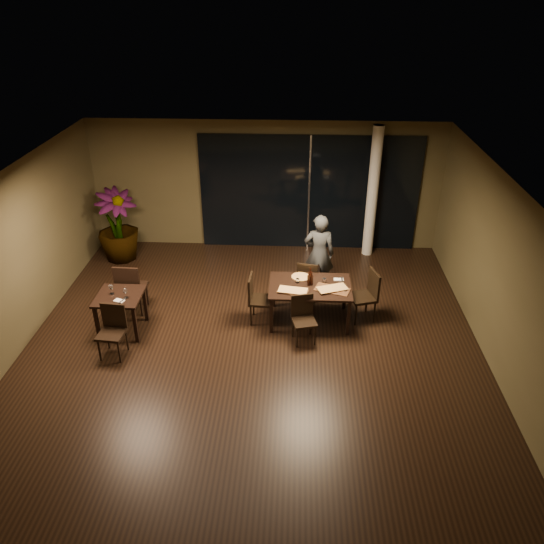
# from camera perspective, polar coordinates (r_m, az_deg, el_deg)

# --- Properties ---
(ground) EXTENTS (8.00, 8.00, 0.00)m
(ground) POSITION_cam_1_polar(r_m,az_deg,el_deg) (9.50, -2.06, -7.69)
(ground) COLOR black
(ground) RESTS_ON ground
(wall_back) EXTENTS (8.00, 0.10, 3.00)m
(wall_back) POSITION_cam_1_polar(r_m,az_deg,el_deg) (12.37, -0.67, 9.33)
(wall_back) COLOR #473F25
(wall_back) RESTS_ON ground
(wall_front) EXTENTS (8.00, 0.10, 3.00)m
(wall_front) POSITION_cam_1_polar(r_m,az_deg,el_deg) (5.51, -5.91, -20.45)
(wall_front) COLOR #473F25
(wall_front) RESTS_ON ground
(wall_left) EXTENTS (0.10, 8.00, 3.00)m
(wall_left) POSITION_cam_1_polar(r_m,az_deg,el_deg) (9.87, -26.36, 0.78)
(wall_left) COLOR #473F25
(wall_left) RESTS_ON ground
(wall_right) EXTENTS (0.10, 8.00, 3.00)m
(wall_right) POSITION_cam_1_polar(r_m,az_deg,el_deg) (9.28, 23.55, -0.34)
(wall_right) COLOR #473F25
(wall_right) RESTS_ON ground
(ceiling) EXTENTS (8.00, 8.00, 0.04)m
(ceiling) POSITION_cam_1_polar(r_m,az_deg,el_deg) (8.06, -2.44, 9.77)
(ceiling) COLOR silver
(ceiling) RESTS_ON wall_back
(window_panel) EXTENTS (5.00, 0.06, 2.70)m
(window_panel) POSITION_cam_1_polar(r_m,az_deg,el_deg) (12.33, 4.00, 8.44)
(window_panel) COLOR black
(window_panel) RESTS_ON ground
(column) EXTENTS (0.24, 0.24, 3.00)m
(column) POSITION_cam_1_polar(r_m,az_deg,el_deg) (12.10, 10.76, 8.35)
(column) COLOR silver
(column) RESTS_ON ground
(main_table) EXTENTS (1.50, 1.00, 0.75)m
(main_table) POSITION_cam_1_polar(r_m,az_deg,el_deg) (9.76, 4.11, -1.85)
(main_table) COLOR black
(main_table) RESTS_ON ground
(side_table) EXTENTS (0.80, 0.80, 0.75)m
(side_table) POSITION_cam_1_polar(r_m,az_deg,el_deg) (9.86, -16.04, -3.05)
(side_table) COLOR black
(side_table) RESTS_ON ground
(chair_main_far) EXTENTS (0.49, 0.49, 0.88)m
(chair_main_far) POSITION_cam_1_polar(r_m,az_deg,el_deg) (10.46, 3.89, -0.74)
(chair_main_far) COLOR black
(chair_main_far) RESTS_ON ground
(chair_main_near) EXTENTS (0.48, 0.48, 0.86)m
(chair_main_near) POSITION_cam_1_polar(r_m,az_deg,el_deg) (9.36, 3.37, -4.73)
(chair_main_near) COLOR black
(chair_main_near) RESTS_ON ground
(chair_main_left) EXTENTS (0.46, 0.46, 0.95)m
(chair_main_left) POSITION_cam_1_polar(r_m,az_deg,el_deg) (9.81, -1.63, -2.63)
(chair_main_left) COLOR black
(chair_main_left) RESTS_ON ground
(chair_main_right) EXTENTS (0.57, 0.57, 0.98)m
(chair_main_right) POSITION_cam_1_polar(r_m,az_deg,el_deg) (10.03, 10.19, -2.23)
(chair_main_right) COLOR black
(chair_main_right) RESTS_ON ground
(chair_side_far) EXTENTS (0.51, 0.51, 1.05)m
(chair_side_far) POSITION_cam_1_polar(r_m,az_deg,el_deg) (10.35, -15.00, -1.48)
(chair_side_far) COLOR black
(chair_side_far) RESTS_ON ground
(chair_side_near) EXTENTS (0.46, 0.46, 0.92)m
(chair_side_near) POSITION_cam_1_polar(r_m,az_deg,el_deg) (9.39, -16.77, -5.75)
(chair_side_near) COLOR black
(chair_side_near) RESTS_ON ground
(diner) EXTENTS (0.59, 0.41, 1.67)m
(diner) POSITION_cam_1_polar(r_m,az_deg,el_deg) (10.68, 5.08, 1.99)
(diner) COLOR #2D3032
(diner) RESTS_ON ground
(potted_plant) EXTENTS (1.27, 1.27, 1.65)m
(potted_plant) POSITION_cam_1_polar(r_m,az_deg,el_deg) (12.41, -16.28, 4.81)
(potted_plant) COLOR #1B4D19
(potted_plant) RESTS_ON ground
(pizza_board_left) EXTENTS (0.59, 0.41, 0.01)m
(pizza_board_left) POSITION_cam_1_polar(r_m,az_deg,el_deg) (9.52, 2.25, -2.09)
(pizza_board_left) COLOR #442916
(pizza_board_left) RESTS_ON main_table
(pizza_board_right) EXTENTS (0.68, 0.49, 0.01)m
(pizza_board_right) POSITION_cam_1_polar(r_m,az_deg,el_deg) (9.63, 6.50, -1.88)
(pizza_board_right) COLOR #482A17
(pizza_board_right) RESTS_ON main_table
(oblong_pizza_left) EXTENTS (0.53, 0.31, 0.02)m
(oblong_pizza_left) POSITION_cam_1_polar(r_m,az_deg,el_deg) (9.51, 2.25, -2.01)
(oblong_pizza_left) COLOR maroon
(oblong_pizza_left) RESTS_ON pizza_board_left
(oblong_pizza_right) EXTENTS (0.57, 0.40, 0.02)m
(oblong_pizza_right) POSITION_cam_1_polar(r_m,az_deg,el_deg) (9.62, 6.50, -1.79)
(oblong_pizza_right) COLOR maroon
(oblong_pizza_right) RESTS_ON pizza_board_right
(round_pizza) EXTENTS (0.33, 0.33, 0.01)m
(round_pizza) POSITION_cam_1_polar(r_m,az_deg,el_deg) (9.98, 3.08, -0.54)
(round_pizza) COLOR #C14215
(round_pizza) RESTS_ON main_table
(bottle_a) EXTENTS (0.06, 0.06, 0.27)m
(bottle_a) POSITION_cam_1_polar(r_m,az_deg,el_deg) (9.67, 3.98, -0.73)
(bottle_a) COLOR black
(bottle_a) RESTS_ON main_table
(bottle_b) EXTENTS (0.05, 0.05, 0.25)m
(bottle_b) POSITION_cam_1_polar(r_m,az_deg,el_deg) (9.69, 4.29, -0.74)
(bottle_b) COLOR black
(bottle_b) RESTS_ON main_table
(bottle_c) EXTENTS (0.07, 0.07, 0.30)m
(bottle_c) POSITION_cam_1_polar(r_m,az_deg,el_deg) (9.75, 4.13, -0.35)
(bottle_c) COLOR black
(bottle_c) RESTS_ON main_table
(tumbler_left) EXTENTS (0.07, 0.07, 0.08)m
(tumbler_left) POSITION_cam_1_polar(r_m,az_deg,el_deg) (9.79, 2.77, -0.94)
(tumbler_left) COLOR white
(tumbler_left) RESTS_ON main_table
(tumbler_right) EXTENTS (0.07, 0.07, 0.09)m
(tumbler_right) POSITION_cam_1_polar(r_m,az_deg,el_deg) (9.82, 5.65, -0.93)
(tumbler_right) COLOR white
(tumbler_right) RESTS_ON main_table
(napkin_near) EXTENTS (0.18, 0.10, 0.01)m
(napkin_near) POSITION_cam_1_polar(r_m,az_deg,el_deg) (9.64, 7.51, -1.92)
(napkin_near) COLOR white
(napkin_near) RESTS_ON main_table
(napkin_far) EXTENTS (0.18, 0.10, 0.01)m
(napkin_far) POSITION_cam_1_polar(r_m,az_deg,el_deg) (9.96, 7.18, -0.80)
(napkin_far) COLOR silver
(napkin_far) RESTS_ON main_table
(wine_glass_a) EXTENTS (0.08, 0.08, 0.18)m
(wine_glass_a) POSITION_cam_1_polar(r_m,az_deg,el_deg) (9.83, -16.91, -1.81)
(wine_glass_a) COLOR white
(wine_glass_a) RESTS_ON side_table
(wine_glass_b) EXTENTS (0.08, 0.08, 0.18)m
(wine_glass_b) POSITION_cam_1_polar(r_m,az_deg,el_deg) (9.64, -15.47, -2.22)
(wine_glass_b) COLOR white
(wine_glass_b) RESTS_ON side_table
(side_napkin) EXTENTS (0.21, 0.17, 0.01)m
(side_napkin) POSITION_cam_1_polar(r_m,az_deg,el_deg) (9.62, -16.12, -2.99)
(side_napkin) COLOR silver
(side_napkin) RESTS_ON side_table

